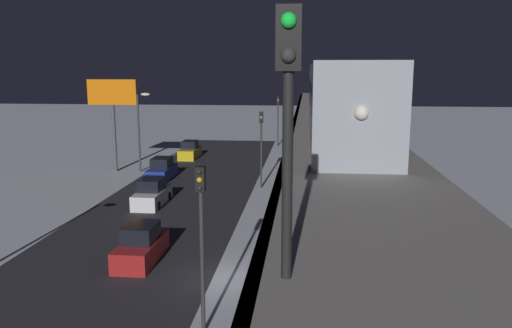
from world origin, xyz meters
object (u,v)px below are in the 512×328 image
(sedan_yellow, at_px, (190,151))
(sedan_blue_3, at_px, (162,170))
(traffic_light_near, at_px, (201,226))
(commercial_billboard, at_px, (112,101))
(traffic_light_mid, at_px, (261,138))
(traffic_light_far, at_px, (278,114))
(subway_train, at_px, (332,91))
(rail_signal, at_px, (288,98))
(sedan_white, at_px, (152,194))
(sedan_red, at_px, (141,246))

(sedan_yellow, bearing_deg, sedan_blue_3, 90.00)
(traffic_light_near, relative_size, commercial_billboard, 0.72)
(traffic_light_mid, relative_size, traffic_light_far, 1.00)
(subway_train, distance_m, sedan_yellow, 27.43)
(commercial_billboard, bearing_deg, subway_train, 145.70)
(sedan_blue_3, height_order, commercial_billboard, commercial_billboard)
(traffic_light_mid, bearing_deg, subway_train, 123.69)
(subway_train, xyz_separation_m, sedan_yellow, (14.67, -21.88, -7.66))
(rail_signal, height_order, sedan_yellow, rail_signal)
(traffic_light_far, distance_m, commercial_billboard, 23.89)
(sedan_yellow, xyz_separation_m, commercial_billboard, (5.56, 8.09, 6.03))
(subway_train, bearing_deg, sedan_white, -7.93)
(sedan_blue_3, distance_m, sedan_yellow, 11.22)
(rail_signal, xyz_separation_m, commercial_billboard, (18.34, -40.23, -2.58))
(subway_train, distance_m, traffic_light_far, 33.03)
(sedan_yellow, bearing_deg, traffic_light_near, 103.72)
(subway_train, relative_size, traffic_light_far, 5.76)
(subway_train, height_order, commercial_billboard, subway_train)
(sedan_blue_3, xyz_separation_m, traffic_light_far, (-9.30, -21.65, 3.40))
(rail_signal, relative_size, traffic_light_mid, 0.62)
(sedan_white, bearing_deg, rail_signal, 111.26)
(subway_train, height_order, sedan_blue_3, subway_train)
(subway_train, relative_size, sedan_blue_3, 8.01)
(subway_train, height_order, sedan_white, subway_train)
(subway_train, relative_size, traffic_light_near, 5.76)
(sedan_red, bearing_deg, traffic_light_mid, 74.80)
(commercial_billboard, bearing_deg, traffic_light_near, 116.34)
(rail_signal, height_order, commercial_billboard, rail_signal)
(sedan_red, bearing_deg, subway_train, 42.57)
(sedan_red, xyz_separation_m, sedan_yellow, (4.60, -31.13, 0.00))
(sedan_red, xyz_separation_m, traffic_light_far, (-4.70, -41.56, 3.40))
(sedan_yellow, relative_size, traffic_light_far, 0.70)
(rail_signal, height_order, traffic_light_near, rail_signal)
(sedan_white, distance_m, commercial_billboard, 15.32)
(sedan_yellow, bearing_deg, commercial_billboard, 55.49)
(subway_train, bearing_deg, traffic_light_far, -80.57)
(sedan_blue_3, xyz_separation_m, commercial_billboard, (5.56, -3.13, 6.03))
(sedan_white, bearing_deg, subway_train, 172.07)
(rail_signal, distance_m, sedan_white, 31.49)
(rail_signal, bearing_deg, subway_train, -94.07)
(subway_train, relative_size, sedan_red, 8.43)
(sedan_white, height_order, sedan_red, same)
(rail_signal, relative_size, commercial_billboard, 0.45)
(subway_train, distance_m, sedan_blue_3, 19.69)
(sedan_blue_3, relative_size, commercial_billboard, 0.52)
(sedan_blue_3, relative_size, sedan_yellow, 1.03)
(subway_train, height_order, sedan_red, subway_train)
(sedan_red, height_order, traffic_light_near, traffic_light_near)
(sedan_blue_3, distance_m, traffic_light_far, 23.80)
(traffic_light_far, bearing_deg, rail_signal, 93.39)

